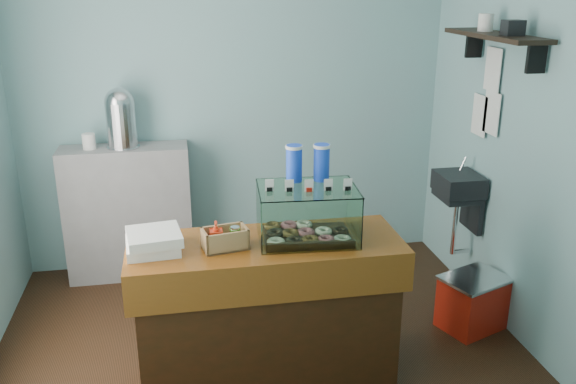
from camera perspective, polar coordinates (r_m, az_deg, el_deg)
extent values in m
plane|color=black|center=(4.21, -2.44, -14.59)|extent=(3.50, 3.50, 0.00)
cube|color=#7EB8B8|center=(5.08, -5.10, 8.47)|extent=(3.50, 0.04, 2.80)
cube|color=#7EB8B8|center=(2.23, 2.56, -5.81)|extent=(3.50, 0.04, 2.80)
cube|color=#7EB8B8|center=(4.22, 21.59, 4.97)|extent=(0.04, 3.00, 2.80)
cube|color=black|center=(4.73, 15.69, 0.75)|extent=(0.30, 0.35, 0.15)
cube|color=black|center=(4.85, 16.86, -1.40)|extent=(0.04, 0.30, 0.35)
cylinder|color=silver|center=(4.81, 16.06, 2.52)|extent=(0.02, 0.02, 0.12)
cylinder|color=silver|center=(4.85, 15.32, -3.17)|extent=(0.04, 0.04, 0.45)
cube|color=black|center=(4.31, 18.80, 13.70)|extent=(0.25, 1.00, 0.03)
cube|color=black|center=(4.01, 22.22, 11.51)|extent=(0.12, 0.03, 0.18)
cube|color=black|center=(4.70, 17.02, 13.03)|extent=(0.12, 0.03, 0.18)
cube|color=white|center=(4.58, 18.52, 7.00)|extent=(0.01, 0.21, 0.30)
cube|color=white|center=(4.73, 17.48, 6.86)|extent=(0.01, 0.21, 0.30)
cube|color=white|center=(4.57, 18.62, 10.81)|extent=(0.01, 0.21, 0.30)
cube|color=#3E1B0B|center=(3.78, -1.99, -11.38)|extent=(1.50, 0.56, 0.84)
cube|color=#502D0A|center=(3.57, -2.07, -5.15)|extent=(1.60, 0.60, 0.06)
cube|color=#502D0A|center=(3.37, -1.33, -8.95)|extent=(1.60, 0.04, 0.18)
cube|color=gray|center=(5.13, -14.67, -1.87)|extent=(1.00, 0.32, 1.10)
cube|color=#341C0F|center=(3.61, 1.78, -4.17)|extent=(0.53, 0.40, 0.02)
torus|color=silver|center=(3.47, -1.11, -4.69)|extent=(0.10, 0.10, 0.03)
torus|color=black|center=(3.48, 0.48, -4.62)|extent=(0.10, 0.10, 0.03)
torus|color=brown|center=(3.49, 2.06, -4.54)|extent=(0.10, 0.10, 0.03)
torus|color=#DB6774|center=(3.50, 3.63, -4.47)|extent=(0.10, 0.10, 0.03)
torus|color=silver|center=(3.52, 5.18, -4.39)|extent=(0.10, 0.10, 0.03)
torus|color=black|center=(3.58, -1.29, -3.91)|extent=(0.10, 0.10, 0.03)
torus|color=brown|center=(3.59, 0.25, -3.85)|extent=(0.10, 0.10, 0.03)
torus|color=#DB6774|center=(3.60, 1.79, -3.78)|extent=(0.10, 0.10, 0.03)
torus|color=silver|center=(3.61, 3.31, -3.71)|extent=(0.10, 0.10, 0.03)
torus|color=black|center=(3.63, 4.81, -3.63)|extent=(0.10, 0.10, 0.03)
torus|color=brown|center=(3.69, -1.45, -3.18)|extent=(0.10, 0.10, 0.03)
torus|color=#DB6774|center=(3.70, 0.04, -3.12)|extent=(0.10, 0.10, 0.03)
torus|color=silver|center=(3.71, 1.52, -3.06)|extent=(0.10, 0.10, 0.03)
cube|color=white|center=(3.37, 2.30, -3.31)|extent=(0.56, 0.05, 0.31)
cube|color=white|center=(3.74, 1.36, -0.92)|extent=(0.56, 0.05, 0.31)
cube|color=white|center=(3.53, -2.73, -2.23)|extent=(0.04, 0.41, 0.31)
cube|color=white|center=(3.60, 6.24, -1.86)|extent=(0.04, 0.41, 0.31)
cube|color=white|center=(3.50, 1.83, 0.34)|extent=(0.60, 0.46, 0.01)
cube|color=white|center=(3.42, -1.72, 0.53)|extent=(0.05, 0.01, 0.07)
cube|color=black|center=(3.42, -1.71, 0.17)|extent=(0.03, 0.02, 0.02)
cube|color=white|center=(3.43, 0.13, 0.60)|extent=(0.05, 0.01, 0.07)
cube|color=black|center=(3.44, 0.13, 0.24)|extent=(0.03, 0.02, 0.02)
cube|color=white|center=(3.44, 1.96, 0.67)|extent=(0.05, 0.01, 0.07)
cube|color=red|center=(3.45, 1.95, 0.30)|extent=(0.03, 0.02, 0.02)
cube|color=white|center=(3.46, 3.77, 0.73)|extent=(0.05, 0.01, 0.07)
cube|color=black|center=(3.47, 3.76, 0.37)|extent=(0.03, 0.02, 0.02)
cube|color=white|center=(3.48, 5.56, 0.79)|extent=(0.05, 0.01, 0.07)
cube|color=black|center=(3.49, 5.55, 0.43)|extent=(0.03, 0.02, 0.02)
cylinder|color=blue|center=(3.59, 0.57, 2.70)|extent=(0.09, 0.09, 0.22)
cylinder|color=white|center=(3.56, 0.58, 4.25)|extent=(0.10, 0.10, 0.02)
cylinder|color=blue|center=(3.61, 3.16, 2.78)|extent=(0.09, 0.09, 0.22)
cylinder|color=white|center=(3.58, 3.19, 4.32)|extent=(0.10, 0.10, 0.02)
cube|color=tan|center=(3.49, -5.88, -5.17)|extent=(0.27, 0.19, 0.01)
cube|color=tan|center=(3.41, -5.60, -4.78)|extent=(0.25, 0.06, 0.12)
cube|color=tan|center=(3.53, -6.20, -3.94)|extent=(0.25, 0.06, 0.12)
cube|color=tan|center=(3.45, -7.80, -4.62)|extent=(0.04, 0.15, 0.12)
cube|color=tan|center=(3.50, -4.04, -4.09)|extent=(0.04, 0.15, 0.12)
imported|color=red|center=(3.45, -6.73, -3.99)|extent=(0.08, 0.08, 0.16)
cylinder|color=#418223|center=(3.49, -4.96, -4.19)|extent=(0.06, 0.06, 0.10)
cylinder|color=silver|center=(3.46, -4.98, -3.35)|extent=(0.05, 0.05, 0.01)
cube|color=white|center=(3.52, -12.54, -4.93)|extent=(0.31, 0.31, 0.06)
cube|color=white|center=(3.49, -12.43, -4.11)|extent=(0.33, 0.33, 0.06)
cylinder|color=silver|center=(4.96, -15.14, 4.10)|extent=(0.25, 0.25, 0.01)
cylinder|color=silver|center=(4.91, -15.32, 6.10)|extent=(0.23, 0.23, 0.35)
sphere|color=silver|center=(4.88, -15.50, 8.08)|extent=(0.23, 0.23, 0.23)
cube|color=red|center=(4.56, 16.91, -9.94)|extent=(0.51, 0.45, 0.37)
cube|color=silver|center=(4.47, 17.15, -7.75)|extent=(0.54, 0.48, 0.02)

